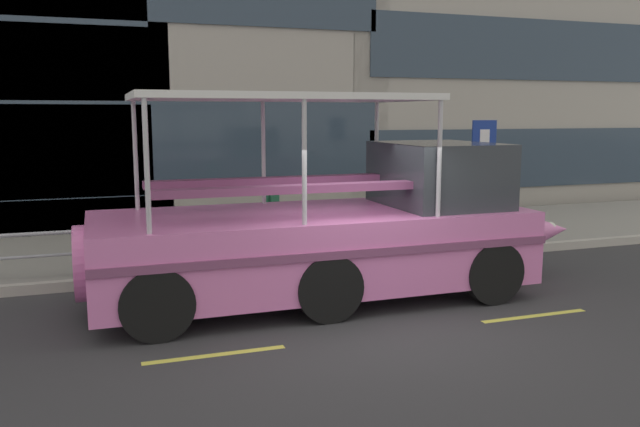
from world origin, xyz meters
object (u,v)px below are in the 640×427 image
parking_sign (483,160)px  pedestrian_near_bow (420,195)px  duck_tour_boat (342,232)px  pedestrian_mid_left (272,204)px

parking_sign → pedestrian_near_bow: parking_sign is taller
parking_sign → pedestrian_near_bow: bearing=148.7°
duck_tour_boat → pedestrian_mid_left: size_ratio=5.76×
parking_sign → pedestrian_mid_left: parking_sign is taller
duck_tour_boat → parking_sign: bearing=30.5°
parking_sign → pedestrian_mid_left: bearing=168.7°
pedestrian_mid_left → pedestrian_near_bow: bearing=-3.5°
parking_sign → pedestrian_mid_left: (-4.55, 0.91, -0.91)m
duck_tour_boat → pedestrian_mid_left: duck_tour_boat is taller
parking_sign → duck_tour_boat: (-4.31, -2.53, -0.91)m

